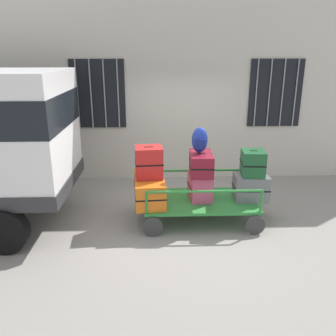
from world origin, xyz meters
TOP-DOWN VIEW (x-y plane):
  - ground_plane at (0.00, 0.00)m, footprint 40.00×40.00m
  - building_wall at (0.00, 2.23)m, footprint 12.00×0.38m
  - luggage_cart at (0.25, -0.17)m, footprint 2.03×1.24m
  - cart_railing at (0.25, -0.17)m, footprint 1.92×1.11m
  - suitcase_left_bottom at (-0.65, -0.20)m, footprint 0.59×1.05m
  - suitcase_left_middle at (-0.65, -0.18)m, footprint 0.50×0.46m
  - suitcase_midleft_bottom at (0.25, -0.14)m, footprint 0.42×0.52m
  - suitcase_midleft_middle at (0.25, -0.18)m, footprint 0.41×0.68m
  - suitcase_center_bottom at (1.15, -0.17)m, footprint 0.61×0.47m
  - suitcase_center_middle at (1.15, -0.18)m, footprint 0.43×0.46m
  - backpack at (0.22, -0.15)m, footprint 0.27×0.22m

SIDE VIEW (x-z plane):
  - ground_plane at x=0.00m, z-range 0.00..0.00m
  - luggage_cart at x=0.25m, z-range 0.13..0.51m
  - suitcase_left_bottom at x=-0.65m, z-range 0.38..0.82m
  - suitcase_center_bottom at x=1.15m, z-range 0.38..0.84m
  - suitcase_midleft_bottom at x=0.25m, z-range 0.38..0.87m
  - cart_railing at x=0.25m, z-range 0.51..0.90m
  - suitcase_midleft_middle at x=0.25m, z-range 0.87..1.25m
  - suitcase_center_middle at x=1.15m, z-range 0.84..1.28m
  - suitcase_left_middle at x=-0.65m, z-range 0.82..1.37m
  - backpack at x=0.22m, z-range 1.25..1.69m
  - building_wall at x=0.00m, z-range 0.00..5.00m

